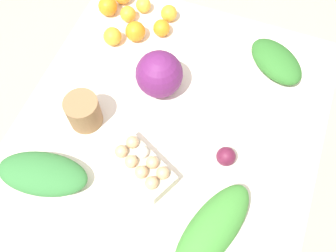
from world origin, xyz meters
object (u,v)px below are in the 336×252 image
at_px(greens_bunch_beet_tops, 43,174).
at_px(orange_7, 162,28).
at_px(paper_bag, 84,112).
at_px(orange_2, 128,14).
at_px(orange_4, 169,13).
at_px(cabbage_purple, 159,74).
at_px(orange_1, 135,31).
at_px(greens_bunch_chard, 213,229).
at_px(orange_5, 112,36).
at_px(beet_root, 226,156).
at_px(orange_0, 108,6).
at_px(greens_bunch_kale, 276,61).
at_px(orange_3, 143,5).
at_px(egg_carton, 142,165).

height_order(greens_bunch_beet_tops, orange_7, greens_bunch_beet_tops).
height_order(paper_bag, orange_2, paper_bag).
height_order(greens_bunch_beet_tops, orange_4, greens_bunch_beet_tops).
bearing_deg(cabbage_purple, orange_1, -136.95).
height_order(greens_bunch_chard, orange_2, greens_bunch_chard).
height_order(orange_5, orange_7, orange_5).
xyz_separation_m(cabbage_purple, orange_5, (-0.14, -0.26, -0.05)).
height_order(greens_bunch_chard, beet_root, greens_bunch_chard).
height_order(beet_root, orange_4, orange_4).
xyz_separation_m(orange_2, orange_5, (0.14, -0.01, 0.00)).
relative_size(paper_bag, greens_bunch_chard, 0.36).
bearing_deg(beet_root, paper_bag, -87.27).
bearing_deg(orange_5, orange_2, 176.09).
distance_m(beet_root, orange_2, 0.75).
height_order(orange_0, orange_5, orange_0).
bearing_deg(orange_7, orange_1, -57.39).
xyz_separation_m(greens_bunch_chard, orange_2, (-0.74, -0.61, -0.01)).
xyz_separation_m(greens_bunch_chard, orange_7, (-0.71, -0.44, -0.01)).
height_order(beet_root, orange_0, orange_0).
xyz_separation_m(greens_bunch_beet_tops, orange_5, (-0.62, -0.03, -0.00)).
distance_m(beet_root, orange_7, 0.62).
bearing_deg(greens_bunch_kale, beet_root, -8.81).
xyz_separation_m(greens_bunch_beet_tops, orange_0, (-0.76, -0.11, 0.00)).
bearing_deg(orange_1, beet_root, 51.81).
bearing_deg(orange_2, greens_bunch_chard, 39.41).
bearing_deg(orange_0, orange_5, 31.08).
xyz_separation_m(beet_root, orange_7, (-0.46, -0.41, 0.00)).
distance_m(cabbage_purple, orange_0, 0.45).
height_order(greens_bunch_kale, orange_7, greens_bunch_kale).
distance_m(greens_bunch_chard, orange_3, 0.99).
xyz_separation_m(greens_bunch_kale, orange_7, (-0.01, -0.48, -0.01)).
xyz_separation_m(paper_bag, orange_4, (-0.57, 0.11, -0.03)).
height_order(orange_2, orange_3, orange_2).
bearing_deg(greens_bunch_kale, greens_bunch_beet_tops, -40.85).
distance_m(beet_root, orange_0, 0.83).
distance_m(cabbage_purple, greens_bunch_chard, 0.58).
relative_size(cabbage_purple, greens_bunch_kale, 0.73).
relative_size(beet_root, orange_5, 0.91).
bearing_deg(orange_1, cabbage_purple, 43.05).
bearing_deg(greens_bunch_kale, egg_carton, -29.22).
distance_m(egg_carton, beet_root, 0.29).
relative_size(greens_bunch_kale, orange_4, 3.50).
distance_m(greens_bunch_beet_tops, orange_7, 0.75).
distance_m(cabbage_purple, paper_bag, 0.31).
distance_m(greens_bunch_chard, orange_5, 0.86).
height_order(orange_4, orange_7, same).
height_order(paper_bag, beet_root, paper_bag).
xyz_separation_m(beet_root, orange_4, (-0.54, -0.41, 0.00)).
xyz_separation_m(orange_2, orange_3, (-0.07, 0.04, -0.00)).
relative_size(cabbage_purple, beet_root, 2.59).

